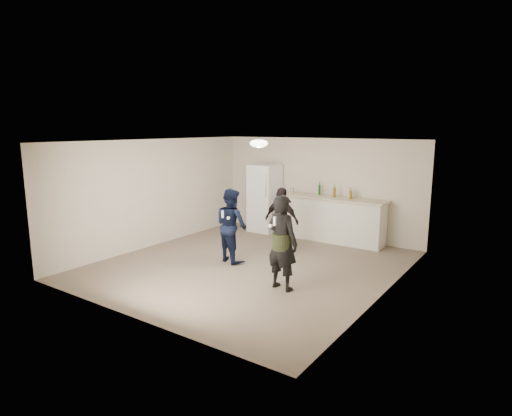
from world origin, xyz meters
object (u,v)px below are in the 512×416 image
Objects in this scene: woman at (282,242)px; spectator at (282,221)px; fridge at (265,198)px; man at (231,225)px; counter at (331,220)px; shaker at (292,191)px.

woman is 1.13× the size of spectator.
fridge reaches higher than man.
shaker reaches higher than counter.
woman is (1.68, -0.75, 0.06)m from man.
spectator reaches higher than counter.
spectator is at bearing -51.44° from woman.
shaker is 1.62m from spectator.
spectator is at bearing -106.52° from counter.
woman is 2.18m from spectator.
man is (0.90, -2.61, -0.13)m from fridge.
woman reaches higher than shaker.
man is (0.02, -2.56, -0.41)m from shaker.
shaker is at bearing -55.64° from woman.
shaker is at bearing -173.13° from counter.
man reaches higher than shaker.
shaker is 0.11× the size of man.
spectator is (-0.47, -1.58, 0.21)m from counter.
counter is 1.23m from shaker.
man is at bearing -16.99° from woman.
woman is at bearing 173.50° from man.
woman is at bearing 124.67° from spectator.
woman reaches higher than spectator.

